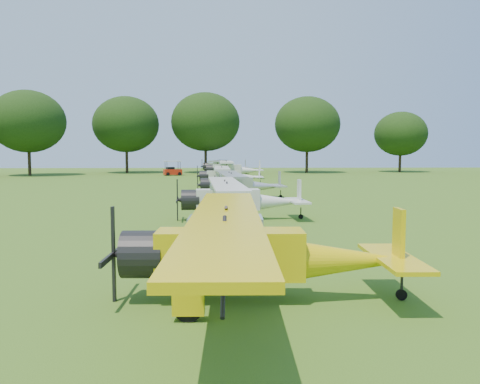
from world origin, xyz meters
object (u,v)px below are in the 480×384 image
object	(u,v)px
aircraft_3	(238,196)
aircraft_7	(223,165)
aircraft_6	(232,168)
aircraft_2	(253,246)
aircraft_5	(228,174)
aircraft_4	(238,182)
golf_cart	(172,171)

from	to	relation	value
aircraft_3	aircraft_7	size ratio (longest dim) A/B	0.89
aircraft_3	aircraft_6	size ratio (longest dim) A/B	0.87
aircraft_2	aircraft_3	size ratio (longest dim) A/B	1.05
aircraft_3	aircraft_5	world-z (taller)	same
aircraft_4	aircraft_6	size ratio (longest dim) A/B	0.85
aircraft_4	aircraft_5	world-z (taller)	aircraft_5
aircraft_7	golf_cart	bearing A→B (deg)	-138.48
aircraft_4	aircraft_7	bearing A→B (deg)	86.96
aircraft_5	aircraft_6	bearing A→B (deg)	86.56
aircraft_7	aircraft_6	bearing A→B (deg)	-77.79
aircraft_5	aircraft_2	bearing A→B (deg)	-90.51
aircraft_5	aircraft_3	bearing A→B (deg)	-90.21
aircraft_2	aircraft_5	bearing A→B (deg)	91.71
aircraft_6	golf_cart	xyz separation A→B (m)	(-8.29, 7.87, -0.68)
aircraft_2	aircraft_7	size ratio (longest dim) A/B	0.94
aircraft_2	aircraft_7	world-z (taller)	aircraft_7
aircraft_2	aircraft_3	bearing A→B (deg)	91.17
aircraft_6	aircraft_7	size ratio (longest dim) A/B	1.03
aircraft_2	aircraft_5	xyz separation A→B (m)	(-0.08, 35.21, -0.07)
aircraft_2	aircraft_4	bearing A→B (deg)	90.36
aircraft_4	aircraft_7	distance (m)	38.32
golf_cart	aircraft_4	bearing A→B (deg)	-95.56
aircraft_2	golf_cart	size ratio (longest dim) A/B	3.92
aircraft_4	aircraft_7	world-z (taller)	aircraft_7
aircraft_6	aircraft_3	bearing A→B (deg)	-91.13
aircraft_6	aircraft_5	bearing A→B (deg)	-93.14
aircraft_3	golf_cart	distance (m)	44.79
aircraft_2	aircraft_5	distance (m)	35.21
aircraft_7	golf_cart	distance (m)	8.78
aircraft_4	aircraft_5	xyz separation A→B (m)	(-0.58, 11.92, 0.02)
aircraft_4	aircraft_6	xyz separation A→B (m)	(0.09, 25.56, 0.21)
aircraft_7	aircraft_2	bearing A→B (deg)	-81.96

